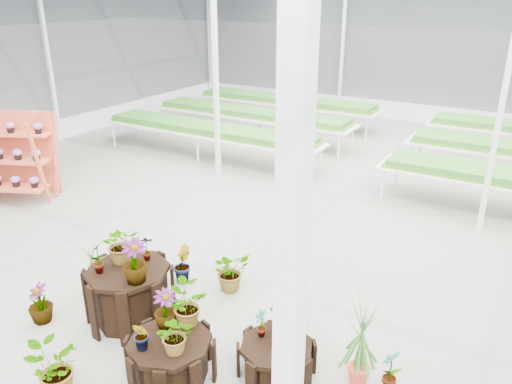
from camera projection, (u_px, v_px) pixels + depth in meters
The scene contains 9 objects.
ground_plane at pixel (230, 284), 7.69m from camera, with size 24.00×24.00×0.00m, color gray.
greenhouse_shell at pixel (227, 144), 6.85m from camera, with size 18.00×24.00×4.50m, color white, non-canonical shape.
steel_frame at pixel (227, 144), 6.85m from camera, with size 18.00×24.00×4.50m, color silver, non-canonical shape.
nursery_benches at pixel (380, 144), 13.27m from camera, with size 16.00×7.00×0.84m, color silver, non-canonical shape.
plinth_tall at pixel (130, 294), 6.74m from camera, with size 1.15×1.15×0.79m, color black.
plinth_mid at pixel (171, 359), 5.74m from camera, with size 1.00×1.00×0.53m, color black.
plinth_low at pixel (276, 358), 5.85m from camera, with size 0.89×0.89×0.40m, color black.
shelf_rack at pixel (10, 157), 10.55m from camera, with size 1.75×0.93×1.85m, color #C74D2F, non-canonical shape.
nursery_plants at pixel (186, 305), 6.30m from camera, with size 4.85×3.52×1.36m.
Camera 1 is at (3.72, -5.46, 4.20)m, focal length 35.00 mm.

